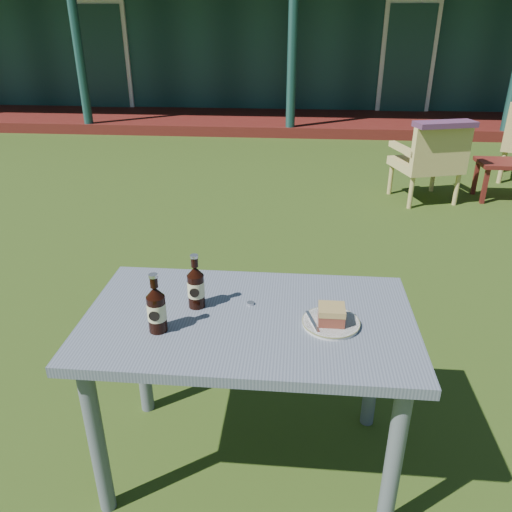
# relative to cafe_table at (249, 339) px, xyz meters

# --- Properties ---
(ground) EXTENTS (80.00, 80.00, 0.00)m
(ground) POSITION_rel_cafe_table_xyz_m (0.00, 1.60, -0.62)
(ground) COLOR #334916
(pavilion) EXTENTS (15.80, 8.30, 3.45)m
(pavilion) POSITION_rel_cafe_table_xyz_m (-0.00, 10.99, 0.99)
(pavilion) COLOR #163B37
(pavilion) RESTS_ON ground
(cafe_table) EXTENTS (1.20, 0.70, 0.72)m
(cafe_table) POSITION_rel_cafe_table_xyz_m (0.00, 0.00, 0.00)
(cafe_table) COLOR slate
(cafe_table) RESTS_ON ground
(plate) EXTENTS (0.20, 0.20, 0.01)m
(plate) POSITION_rel_cafe_table_xyz_m (0.29, -0.03, 0.11)
(plate) COLOR silver
(plate) RESTS_ON cafe_table
(cake_slice) EXTENTS (0.09, 0.09, 0.06)m
(cake_slice) POSITION_rel_cafe_table_xyz_m (0.29, -0.03, 0.15)
(cake_slice) COLOR brown
(cake_slice) RESTS_ON plate
(fork) EXTENTS (0.05, 0.14, 0.00)m
(fork) POSITION_rel_cafe_table_xyz_m (0.23, -0.04, 0.12)
(fork) COLOR silver
(fork) RESTS_ON plate
(cola_bottle_near) EXTENTS (0.06, 0.07, 0.21)m
(cola_bottle_near) POSITION_rel_cafe_table_xyz_m (-0.20, 0.05, 0.19)
(cola_bottle_near) COLOR black
(cola_bottle_near) RESTS_ON cafe_table
(cola_bottle_far) EXTENTS (0.07, 0.07, 0.22)m
(cola_bottle_far) POSITION_rel_cafe_table_xyz_m (-0.30, -0.12, 0.19)
(cola_bottle_far) COLOR black
(cola_bottle_far) RESTS_ON cafe_table
(bottle_cap) EXTENTS (0.03, 0.03, 0.01)m
(bottle_cap) POSITION_rel_cafe_table_xyz_m (-0.00, 0.08, 0.11)
(bottle_cap) COLOR silver
(bottle_cap) RESTS_ON cafe_table
(armchair_left) EXTENTS (0.71, 0.69, 0.79)m
(armchair_left) POSITION_rel_cafe_table_xyz_m (1.45, 3.45, -0.18)
(armchair_left) COLOR tan
(armchair_left) RESTS_ON ground
(floral_throw) EXTENTS (0.61, 0.35, 0.05)m
(floral_throw) POSITION_rel_cafe_table_xyz_m (1.50, 3.30, 0.19)
(floral_throw) COLOR #552E4E
(floral_throw) RESTS_ON armchair_left
(side_table) EXTENTS (0.60, 0.40, 0.40)m
(side_table) POSITION_rel_cafe_table_xyz_m (2.27, 3.60, -0.28)
(side_table) COLOR #551914
(side_table) RESTS_ON ground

